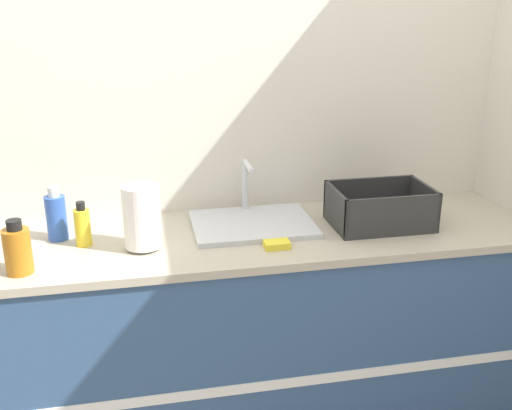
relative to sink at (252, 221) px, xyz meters
The scene contains 9 objects.
wall_back 0.44m from the sink, 91.86° to the left, with size 4.55×0.06×2.60m.
counter_cabinet 0.48m from the sink, 96.57° to the right, with size 2.18×0.60×0.92m.
sink is the anchor object (origin of this frame).
paper_towel_roll 0.45m from the sink, 162.13° to the right, with size 0.13×0.13×0.23m.
dish_rack 0.49m from the sink, 10.24° to the right, with size 0.37×0.25×0.15m.
bottle_yellow 0.63m from the sink, behind, with size 0.06×0.06×0.16m.
bottle_blue 0.72m from the sink, behind, with size 0.07×0.07×0.20m.
bottle_amber 0.85m from the sink, 162.76° to the right, with size 0.09×0.09×0.18m.
sponge 0.23m from the sink, 78.46° to the right, with size 0.09×0.06×0.02m.
Camera 1 is at (-0.41, -1.75, 1.77)m, focal length 42.00 mm.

